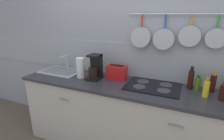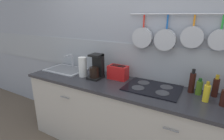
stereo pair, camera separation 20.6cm
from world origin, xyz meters
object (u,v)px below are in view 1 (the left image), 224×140
bottle_hot_sauce (206,89)px  bottle_vinegar (191,79)px  bottle_cooking_wine (198,84)px  bottle_olive_oil (213,83)px  paper_towel_roll (81,68)px  bottle_sesame_oil (223,92)px  coffee_maker (95,69)px  toaster (117,72)px

bottle_hot_sauce → bottle_vinegar: bearing=134.0°
bottle_cooking_wine → bottle_olive_oil: bearing=10.8°
paper_towel_roll → bottle_olive_oil: size_ratio=1.14×
bottle_hot_sauce → bottle_sesame_oil: (0.15, -0.01, -0.01)m
paper_towel_roll → bottle_cooking_wine: size_ratio=1.49×
coffee_maker → bottle_olive_oil: coffee_maker is taller
coffee_maker → bottle_sesame_oil: coffee_maker is taller
paper_towel_roll → coffee_maker: coffee_maker is taller
toaster → bottle_olive_oil: (1.08, 0.04, 0.01)m
paper_towel_roll → bottle_sesame_oil: paper_towel_roll is taller
bottle_cooking_wine → bottle_sesame_oil: (0.22, -0.15, 0.01)m
bottle_sesame_oil → coffee_maker: bearing=178.4°
bottle_sesame_oil → toaster: bearing=173.2°
paper_towel_roll → bottle_hot_sauce: size_ratio=1.31×
paper_towel_roll → bottle_vinegar: (1.31, 0.17, -0.02)m
bottle_vinegar → paper_towel_roll: bearing=-172.5°
bottle_hot_sauce → bottle_sesame_oil: bottle_hot_sauce is taller
paper_towel_roll → bottle_olive_oil: bearing=6.9°
bottle_hot_sauce → bottle_olive_oil: 0.18m
bottle_sesame_oil → bottle_vinegar: bearing=150.5°
bottle_olive_oil → bottle_hot_sauce: bearing=-113.4°
bottle_hot_sauce → paper_towel_roll: bearing=-179.1°
bottle_vinegar → coffee_maker: bearing=-173.6°
coffee_maker → bottle_olive_oil: size_ratio=1.38×
bottle_vinegar → bottle_sesame_oil: bearing=-29.5°
toaster → bottle_vinegar: bearing=1.9°
coffee_maker → bottle_cooking_wine: (1.20, 0.11, -0.05)m
paper_towel_roll → bottle_sesame_oil: size_ratio=1.39×
paper_towel_roll → toaster: size_ratio=0.98×
coffee_maker → bottle_sesame_oil: (1.41, -0.04, -0.05)m
bottle_vinegar → bottle_hot_sauce: (0.15, -0.15, -0.03)m
bottle_cooking_wine → bottle_hot_sauce: 0.15m
bottle_hot_sauce → bottle_olive_oil: size_ratio=0.87×
bottle_vinegar → toaster: bearing=-178.1°
coffee_maker → toaster: size_ratio=1.19×
paper_towel_roll → bottle_cooking_wine: paper_towel_roll is taller
toaster → bottle_olive_oil: bearing=2.1°
bottle_vinegar → bottle_cooking_wine: size_ratio=1.47×
bottle_olive_oil → bottle_sesame_oil: 0.19m
bottle_cooking_wine → bottle_hot_sauce: bottle_hot_sauce is taller
coffee_maker → bottle_hot_sauce: coffee_maker is taller
coffee_maker → bottle_hot_sauce: 1.27m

